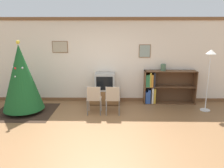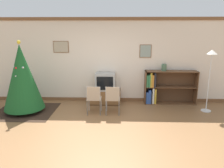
% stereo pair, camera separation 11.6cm
% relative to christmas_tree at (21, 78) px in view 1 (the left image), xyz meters
% --- Properties ---
extents(ground_plane, '(24.00, 24.00, 0.00)m').
position_rel_christmas_tree_xyz_m(ground_plane, '(2.16, -1.33, -1.02)').
color(ground_plane, brown).
extents(wall_back, '(8.90, 0.11, 2.70)m').
position_rel_christmas_tree_xyz_m(wall_back, '(2.16, 1.14, 0.33)').
color(wall_back, silver).
rests_on(wall_back, ground_plane).
extents(area_rug, '(1.69, 1.55, 0.01)m').
position_rel_christmas_tree_xyz_m(area_rug, '(0.00, -0.00, -1.02)').
color(area_rug, '#332319').
rests_on(area_rug, ground_plane).
extents(christmas_tree, '(1.13, 1.13, 2.03)m').
position_rel_christmas_tree_xyz_m(christmas_tree, '(0.00, 0.00, 0.00)').
color(christmas_tree, maroon).
rests_on(christmas_tree, area_rug).
extents(tv_console, '(0.96, 0.53, 0.46)m').
position_rel_christmas_tree_xyz_m(tv_console, '(2.29, 0.81, -0.79)').
color(tv_console, brown).
rests_on(tv_console, ground_plane).
extents(television, '(0.61, 0.52, 0.53)m').
position_rel_christmas_tree_xyz_m(television, '(2.29, 0.80, -0.29)').
color(television, '#9E9E99').
rests_on(television, tv_console).
extents(folding_chair_left, '(0.40, 0.40, 0.82)m').
position_rel_christmas_tree_xyz_m(folding_chair_left, '(2.03, -0.13, -0.55)').
color(folding_chair_left, tan).
rests_on(folding_chair_left, ground_plane).
extents(folding_chair_right, '(0.40, 0.40, 0.82)m').
position_rel_christmas_tree_xyz_m(folding_chair_right, '(2.55, -0.13, -0.55)').
color(folding_chair_right, tan).
rests_on(folding_chair_right, ground_plane).
extents(bookshelf, '(1.62, 0.36, 1.06)m').
position_rel_christmas_tree_xyz_m(bookshelf, '(4.06, 0.91, -0.51)').
color(bookshelf, brown).
rests_on(bookshelf, ground_plane).
extents(vase, '(0.16, 0.16, 0.22)m').
position_rel_christmas_tree_xyz_m(vase, '(4.12, 0.92, 0.16)').
color(vase, '#47664C').
rests_on(vase, bookshelf).
extents(standing_lamp, '(0.28, 0.28, 1.78)m').
position_rel_christmas_tree_xyz_m(standing_lamp, '(5.27, 0.23, 0.35)').
color(standing_lamp, silver).
rests_on(standing_lamp, ground_plane).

